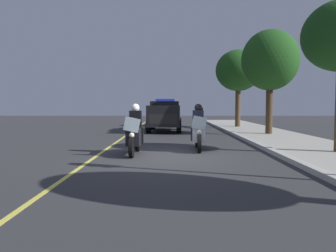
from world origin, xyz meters
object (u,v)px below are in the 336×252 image
object	(u,v)px
tree_behind_suv	(238,71)
police_motorcycle_lead_left	(135,134)
cyclist_background	(201,116)
tree_far_back	(270,61)
police_motorcycle_lead_right	(198,131)
police_suv	(165,114)

from	to	relation	value
tree_behind_suv	police_motorcycle_lead_left	bearing A→B (deg)	-25.11
police_motorcycle_lead_left	cyclist_background	size ratio (longest dim) A/B	1.22
cyclist_background	police_motorcycle_lead_left	bearing A→B (deg)	-14.69
police_motorcycle_lead_left	tree_far_back	distance (m)	10.24
police_motorcycle_lead_right	cyclist_background	xyz separation A→B (m)	(-11.97, 1.18, 0.14)
police_motorcycle_lead_right	tree_far_back	xyz separation A→B (m)	(-5.97, 4.39, 3.38)
police_suv	police_motorcycle_lead_left	bearing A→B (deg)	-5.01
police_motorcycle_lead_right	police_suv	size ratio (longest dim) A/B	0.43
police_suv	tree_behind_suv	distance (m)	6.87
police_suv	cyclist_background	xyz separation A→B (m)	(-3.14, 2.55, -0.22)
police_motorcycle_lead_right	tree_far_back	bearing A→B (deg)	143.70
tree_far_back	police_motorcycle_lead_left	bearing A→B (deg)	-43.23
police_suv	tree_far_back	distance (m)	7.10
cyclist_background	tree_far_back	xyz separation A→B (m)	(6.00, 3.20, 3.23)
police_motorcycle_lead_right	tree_behind_suv	bearing A→B (deg)	162.03
police_motorcycle_lead_left	tree_behind_suv	distance (m)	14.86
cyclist_background	tree_behind_suv	world-z (taller)	tree_behind_suv
police_motorcycle_lead_left	police_motorcycle_lead_right	distance (m)	2.48
police_motorcycle_lead_left	tree_far_back	size ratio (longest dim) A/B	0.38
police_motorcycle_lead_left	cyclist_background	distance (m)	13.49
police_suv	cyclist_background	bearing A→B (deg)	140.88
police_motorcycle_lead_right	tree_behind_suv	size ratio (longest dim) A/B	0.39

